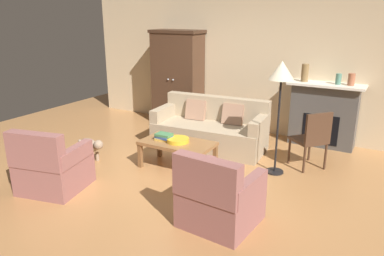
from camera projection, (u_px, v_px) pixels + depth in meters
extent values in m
plane|color=#B27A47|center=(180.00, 173.00, 5.46)|extent=(9.60, 9.60, 0.00)
cube|color=beige|center=(248.00, 60.00, 7.16)|extent=(7.20, 0.10, 2.80)
cube|color=#4C4947|center=(323.00, 116.00, 6.48)|extent=(1.10, 0.36, 1.08)
cube|color=black|center=(320.00, 129.00, 6.39)|extent=(0.60, 0.01, 0.52)
cube|color=white|center=(327.00, 85.00, 6.29)|extent=(1.26, 0.48, 0.04)
cube|color=#472D1E|center=(178.00, 79.00, 7.68)|extent=(1.00, 0.52, 1.88)
cube|color=#3C271A|center=(177.00, 31.00, 7.39)|extent=(1.06, 0.55, 0.06)
sphere|color=#ADAFB5|center=(168.00, 79.00, 7.47)|extent=(0.04, 0.04, 0.04)
sphere|color=#ADAFB5|center=(173.00, 80.00, 7.41)|extent=(0.04, 0.04, 0.04)
cube|color=tan|center=(209.00, 136.00, 6.41)|extent=(1.96, 0.98, 0.44)
cube|color=tan|center=(217.00, 108.00, 6.58)|extent=(1.91, 0.32, 0.42)
cube|color=tan|center=(165.00, 112.00, 6.67)|extent=(0.22, 0.81, 0.22)
cube|color=tan|center=(260.00, 124.00, 5.95)|extent=(0.22, 0.81, 0.22)
cube|color=#9E755B|center=(196.00, 110.00, 6.61)|extent=(0.37, 0.21, 0.37)
cube|color=#9E755B|center=(233.00, 114.00, 6.33)|extent=(0.37, 0.21, 0.37)
cube|color=olive|center=(177.00, 143.00, 5.55)|extent=(1.10, 0.60, 0.05)
cube|color=brown|center=(140.00, 156.00, 5.64)|extent=(0.06, 0.06, 0.37)
cube|color=brown|center=(199.00, 169.00, 5.16)|extent=(0.06, 0.06, 0.37)
cube|color=brown|center=(160.00, 146.00, 6.07)|extent=(0.06, 0.06, 0.37)
cube|color=brown|center=(215.00, 157.00, 5.59)|extent=(0.06, 0.06, 0.37)
cylinder|color=gold|center=(178.00, 140.00, 5.53)|extent=(0.34, 0.34, 0.06)
cube|color=gold|center=(164.00, 139.00, 5.61)|extent=(0.26, 0.20, 0.03)
cube|color=#38569E|center=(164.00, 137.00, 5.60)|extent=(0.26, 0.19, 0.03)
cube|color=#427A4C|center=(164.00, 135.00, 5.59)|extent=(0.24, 0.18, 0.04)
cylinder|color=olive|center=(305.00, 73.00, 6.42)|extent=(0.12, 0.12, 0.31)
cylinder|color=slate|center=(338.00, 79.00, 6.18)|extent=(0.09, 0.09, 0.18)
cylinder|color=#A86042|center=(351.00, 79.00, 6.08)|extent=(0.11, 0.11, 0.20)
cube|color=#935B56|center=(55.00, 174.00, 4.96)|extent=(0.91, 0.91, 0.42)
cube|color=#935B56|center=(35.00, 151.00, 4.54)|extent=(0.78, 0.32, 0.46)
cube|color=#935B56|center=(74.00, 155.00, 4.77)|extent=(0.27, 0.71, 0.20)
cube|color=#935B56|center=(32.00, 149.00, 4.95)|extent=(0.27, 0.71, 0.20)
cube|color=#935B56|center=(221.00, 205.00, 4.14)|extent=(0.82, 0.82, 0.42)
cube|color=#935B56|center=(207.00, 180.00, 3.76)|extent=(0.77, 0.22, 0.46)
cube|color=#935B56|center=(249.00, 188.00, 3.87)|extent=(0.18, 0.71, 0.20)
cube|color=#935B56|center=(196.00, 173.00, 4.22)|extent=(0.18, 0.71, 0.20)
cube|color=#472D1E|center=(308.00, 140.00, 5.59)|extent=(0.62, 0.62, 0.04)
cylinder|color=#472D1E|center=(309.00, 148.00, 5.89)|extent=(0.04, 0.04, 0.41)
cylinder|color=#472D1E|center=(289.00, 151.00, 5.76)|extent=(0.04, 0.04, 0.41)
cylinder|color=#472D1E|center=(325.00, 157.00, 5.55)|extent=(0.04, 0.04, 0.41)
cylinder|color=#472D1E|center=(304.00, 160.00, 5.42)|extent=(0.04, 0.04, 0.41)
cube|color=#472D1E|center=(319.00, 128.00, 5.34)|extent=(0.31, 0.36, 0.45)
cylinder|color=black|center=(274.00, 171.00, 5.50)|extent=(0.26, 0.26, 0.02)
cylinder|color=black|center=(278.00, 127.00, 5.29)|extent=(0.03, 0.03, 1.41)
cone|color=beige|center=(282.00, 70.00, 5.05)|extent=(0.36, 0.36, 0.26)
ellipsoid|color=gray|center=(89.00, 145.00, 5.90)|extent=(0.42, 0.25, 0.22)
sphere|color=gray|center=(98.00, 145.00, 5.74)|extent=(0.15, 0.15, 0.15)
cylinder|color=gray|center=(97.00, 156.00, 5.92)|extent=(0.06, 0.06, 0.14)
cylinder|color=gray|center=(92.00, 158.00, 5.84)|extent=(0.06, 0.06, 0.14)
cylinder|color=gray|center=(88.00, 153.00, 6.06)|extent=(0.06, 0.06, 0.14)
cylinder|color=gray|center=(82.00, 155.00, 5.98)|extent=(0.06, 0.06, 0.14)
sphere|color=gray|center=(80.00, 141.00, 6.02)|extent=(0.06, 0.06, 0.06)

